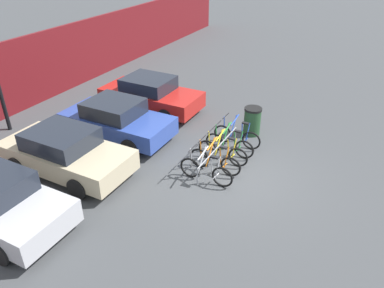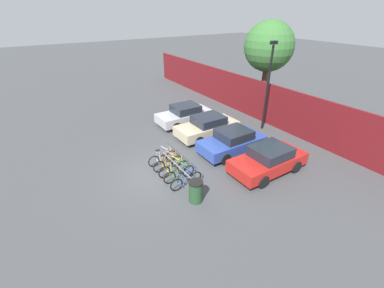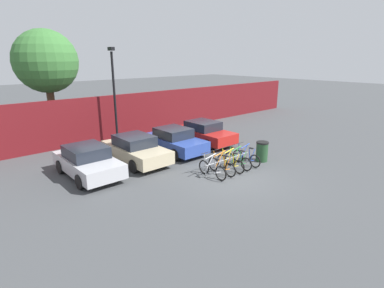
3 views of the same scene
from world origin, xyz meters
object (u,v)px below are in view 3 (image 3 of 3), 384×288
object	(u,v)px
car_red	(204,133)
bicycle_yellow	(230,163)
car_beige	(136,149)
bicycle_orange	(222,166)
car_silver	(88,161)
trash_bin	(262,151)
bike_rack	(228,160)
bicycle_blue	(246,158)
bicycle_green	(238,160)
car_blue	(174,141)
lamp_post	(114,91)
tree_behind_hoarding	(46,62)
bicycle_silver	(212,169)

from	to	relation	value
car_red	bicycle_yellow	bearing A→B (deg)	-118.65
bicycle_yellow	car_red	distance (m)	4.83
car_beige	bicycle_orange	bearing A→B (deg)	-62.23
car_silver	trash_bin	bearing A→B (deg)	-27.90
bike_rack	bicycle_yellow	distance (m)	0.18
bicycle_blue	car_beige	xyz separation A→B (m)	(-3.91, 4.00, 0.31)
bicycle_blue	trash_bin	bearing A→B (deg)	-9.72
bicycle_yellow	bicycle_blue	size ratio (longest dim) A/B	1.00
car_silver	trash_bin	distance (m)	8.55
bicycle_green	car_blue	xyz separation A→B (m)	(-0.76, 3.99, 0.31)
bicycle_yellow	car_blue	bearing A→B (deg)	89.79
bike_rack	bicycle_green	xyz separation A→B (m)	(0.55, -0.15, -0.10)
bicycle_yellow	trash_bin	bearing A→B (deg)	-7.50
bicycle_orange	car_beige	xyz separation A→B (m)	(-2.11, 4.00, 0.31)
lamp_post	trash_bin	bearing A→B (deg)	-64.42
bicycle_green	car_silver	world-z (taller)	car_silver
car_blue	tree_behind_hoarding	distance (m)	9.05
bicycle_green	car_blue	distance (m)	4.07
car_blue	trash_bin	size ratio (longest dim) A/B	3.82
bicycle_orange	trash_bin	world-z (taller)	bicycle_orange
bike_rack	lamp_post	xyz separation A→B (m)	(-1.62, 7.82, 2.76)
car_beige	bicycle_silver	bearing A→B (deg)	-69.60
car_blue	tree_behind_hoarding	size ratio (longest dim) A/B	0.58
car_blue	bicycle_silver	bearing A→B (deg)	-104.06
car_silver	car_blue	world-z (taller)	same
bike_rack	bicycle_yellow	size ratio (longest dim) A/B	1.73
bicycle_orange	car_blue	xyz separation A→B (m)	(0.38, 3.99, 0.31)
bicycle_yellow	lamp_post	distance (m)	8.62
car_red	lamp_post	size ratio (longest dim) A/B	0.71
car_beige	lamp_post	distance (m)	4.83
car_silver	car_red	distance (m)	7.61
bicycle_orange	car_red	size ratio (longest dim) A/B	0.42
bicycle_silver	tree_behind_hoarding	size ratio (longest dim) A/B	0.25
bicycle_silver	bicycle_orange	xyz separation A→B (m)	(0.62, 0.00, 0.00)
lamp_post	bike_rack	bearing A→B (deg)	-78.28
bicycle_silver	car_silver	world-z (taller)	car_silver
car_blue	bicycle_blue	bearing A→B (deg)	-70.40
bicycle_green	lamp_post	world-z (taller)	lamp_post
bicycle_blue	trash_bin	size ratio (longest dim) A/B	1.66
bike_rack	bicycle_blue	world-z (taller)	bicycle_blue
lamp_post	tree_behind_hoarding	xyz separation A→B (m)	(-2.84, 2.80, 1.68)
bicycle_yellow	lamp_post	bearing A→B (deg)	98.20
bike_rack	bicycle_orange	bearing A→B (deg)	-165.88
car_red	trash_bin	size ratio (longest dim) A/B	3.95
bicycle_yellow	bicycle_silver	bearing A→B (deg)	176.62
bicycle_blue	trash_bin	xyz separation A→B (m)	(1.06, -0.16, 0.14)
bicycle_blue	car_beige	size ratio (longest dim) A/B	0.42
bicycle_yellow	tree_behind_hoarding	world-z (taller)	tree_behind_hoarding
bicycle_silver	bicycle_orange	distance (m)	0.62
bicycle_blue	car_blue	bearing A→B (deg)	108.59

